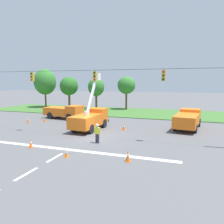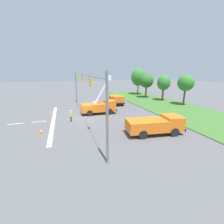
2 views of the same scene
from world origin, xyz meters
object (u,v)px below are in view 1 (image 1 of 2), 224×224
Objects in this scene: utility_truck_bucket_lift at (90,118)px; traffic_cone_lane_edge_a at (128,156)px; road_worker at (97,132)px; tree_east at (126,85)px; utility_truck_support_far at (188,119)px; traffic_cone_mid_left at (28,120)px; tree_far_west at (45,82)px; utility_truck_support_near at (64,111)px; tree_west at (69,86)px; traffic_cone_mid_right at (66,153)px; traffic_cone_near_bucket at (124,127)px; tree_centre at (96,87)px; traffic_cone_foreground_left at (45,119)px; traffic_cone_foreground_right at (31,143)px.

utility_truck_bucket_lift reaches higher than traffic_cone_lane_edge_a.
road_worker is at bearing -59.33° from utility_truck_bucket_lift.
tree_east is 0.95× the size of utility_truck_support_far.
traffic_cone_mid_left is at bearing 174.06° from utility_truck_bucket_lift.
traffic_cone_lane_edge_a is at bearing -45.57° from tree_far_west.
tree_west is at bearing 116.29° from utility_truck_support_near.
traffic_cone_near_bucket reaches higher than traffic_cone_mid_right.
utility_truck_support_near is 5.42m from traffic_cone_mid_left.
utility_truck_support_near is at bearing -44.78° from tree_far_west.
traffic_cone_lane_edge_a is (25.00, -25.50, -5.06)m from tree_far_west.
traffic_cone_lane_edge_a is at bearing -107.00° from utility_truck_support_far.
tree_far_west is 11.44m from tree_centre.
traffic_cone_foreground_left is at bearing -73.90° from tree_west.
tree_east is at bearing 9.85° from tree_centre.
tree_west is 8.65× the size of traffic_cone_foreground_right.
traffic_cone_foreground_right reaches higher than traffic_cone_foreground_left.
tree_centre reaches higher than traffic_cone_foreground_left.
tree_far_west is at bearing 143.96° from traffic_cone_near_bucket.
tree_west is 1.00× the size of utility_truck_bucket_lift.
traffic_cone_near_bucket is 9.96m from traffic_cone_lane_edge_a.
traffic_cone_mid_right is at bearing -76.24° from utility_truck_bucket_lift.
tree_east is at bearing 66.38° from traffic_cone_foreground_left.
traffic_cone_foreground_right is at bearing -56.65° from tree_far_west.
utility_truck_support_near is at bearing 121.55° from traffic_cone_mid_right.
utility_truck_support_near is (0.09, -12.40, -3.32)m from tree_centre.
utility_truck_support_near is at bearing -63.71° from tree_west.
utility_truck_support_far reaches higher than utility_truck_support_near.
road_worker is 2.17× the size of traffic_cone_lane_edge_a.
utility_truck_support_near is 8.38× the size of traffic_cone_foreground_right.
tree_far_west is at bearing 173.37° from tree_west.
utility_truck_bucket_lift is at bearing -39.23° from utility_truck_support_near.
utility_truck_bucket_lift is 0.94× the size of utility_truck_support_far.
tree_centre is at bearing 85.50° from traffic_cone_foreground_left.
traffic_cone_foreground_right is at bearing -69.83° from utility_truck_support_near.
road_worker is 2.33× the size of traffic_cone_mid_left.
traffic_cone_near_bucket is at bearing -44.03° from tree_west.
traffic_cone_mid_right is at bearing -60.59° from tree_west.
road_worker is at bearing 32.67° from traffic_cone_foreground_right.
tree_west reaches higher than utility_truck_support_near.
road_worker is at bearing -129.92° from utility_truck_support_far.
traffic_cone_near_bucket is (3.77, 0.88, -0.99)m from utility_truck_bucket_lift.
utility_truck_bucket_lift is 8.52m from traffic_cone_foreground_left.
road_worker is at bearing -54.68° from tree_west.
traffic_cone_near_bucket is (10.65, -17.06, -4.05)m from tree_centre.
tree_east is 28.97m from traffic_cone_lane_edge_a.
utility_truck_support_far is (11.55, -14.84, -3.64)m from tree_east.
traffic_cone_foreground_right is 4.17m from traffic_cone_mid_right.
tree_centre reaches higher than road_worker.
tree_far_west is 1.26× the size of tree_west.
tree_far_west reaches higher than traffic_cone_mid_right.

